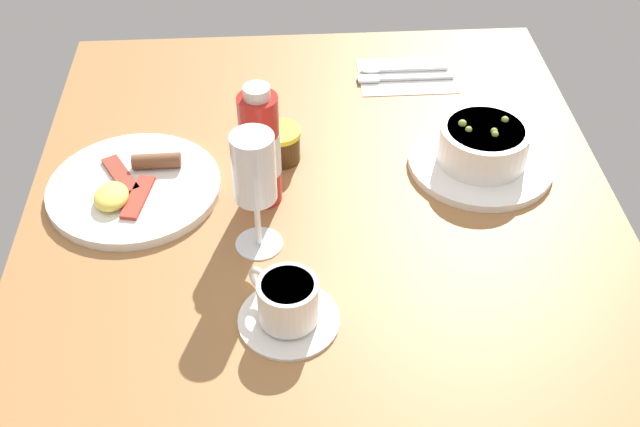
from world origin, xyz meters
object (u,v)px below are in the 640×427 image
at_px(sauce_bottle_red, 260,149).
at_px(breakfast_plate, 133,188).
at_px(cutlery_setting, 404,75).
at_px(coffee_cup, 288,304).
at_px(wine_glass, 254,174).
at_px(porridge_bowl, 483,149).
at_px(jam_jar, 281,144).

xyz_separation_m(sauce_bottle_red, breakfast_plate, (0.02, 0.19, -0.08)).
distance_m(cutlery_setting, coffee_cup, 0.58).
bearing_deg(coffee_cup, wine_glass, 14.30).
bearing_deg(porridge_bowl, breakfast_plate, 93.39).
bearing_deg(porridge_bowl, coffee_cup, 133.81).
bearing_deg(porridge_bowl, sauce_bottle_red, 99.27).
bearing_deg(sauce_bottle_red, coffee_cup, -173.04).
height_order(coffee_cup, wine_glass, wine_glass).
height_order(porridge_bowl, breakfast_plate, porridge_bowl).
relative_size(porridge_bowl, coffee_cup, 1.73).
distance_m(coffee_cup, breakfast_plate, 0.33).
relative_size(cutlery_setting, coffee_cup, 1.35).
bearing_deg(jam_jar, wine_glass, 169.55).
distance_m(cutlery_setting, breakfast_plate, 0.52).
height_order(jam_jar, sauce_bottle_red, sauce_bottle_red).
xyz_separation_m(porridge_bowl, sauce_bottle_red, (-0.05, 0.32, 0.05)).
xyz_separation_m(coffee_cup, breakfast_plate, (0.25, 0.21, -0.02)).
distance_m(coffee_cup, jam_jar, 0.32).
xyz_separation_m(cutlery_setting, jam_jar, (-0.22, 0.22, 0.02)).
height_order(porridge_bowl, jam_jar, porridge_bowl).
relative_size(jam_jar, breakfast_plate, 0.25).
bearing_deg(cutlery_setting, jam_jar, 135.17).
relative_size(coffee_cup, sauce_bottle_red, 0.67).
relative_size(cutlery_setting, jam_jar, 2.72).
distance_m(cutlery_setting, wine_glass, 0.49).
xyz_separation_m(coffee_cup, jam_jar, (0.32, 0.00, -0.00)).
relative_size(sauce_bottle_red, breakfast_plate, 0.75).
xyz_separation_m(porridge_bowl, breakfast_plate, (-0.03, 0.51, -0.02)).
bearing_deg(porridge_bowl, wine_glass, 114.20).
xyz_separation_m(cutlery_setting, breakfast_plate, (-0.29, 0.43, 0.01)).
height_order(cutlery_setting, jam_jar, jam_jar).
bearing_deg(coffee_cup, porridge_bowl, -46.19).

